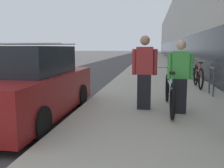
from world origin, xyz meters
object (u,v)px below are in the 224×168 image
object	(u,v)px
bike_rack_hoop	(212,78)
parked_sedan_curbside	(27,86)
tandem_bicycle	(170,92)
cruiser_bike_nearest	(198,77)
person_bystander	(144,73)
person_rider	(180,77)
cruiser_bike_middle	(194,71)

from	to	relation	value
bike_rack_hoop	parked_sedan_curbside	world-z (taller)	parked_sedan_curbside
tandem_bicycle	cruiser_bike_nearest	xyz separation A→B (m)	(1.24, 3.44, -0.00)
cruiser_bike_nearest	parked_sedan_curbside	size ratio (longest dim) A/B	0.42
tandem_bicycle	person_bystander	xyz separation A→B (m)	(-0.59, -0.05, 0.46)
person_rider	bike_rack_hoop	world-z (taller)	person_rider
person_bystander	cruiser_bike_middle	distance (m)	6.22
tandem_bicycle	cruiser_bike_middle	world-z (taller)	tandem_bicycle
bike_rack_hoop	person_bystander	bearing A→B (deg)	-133.44
person_rider	person_bystander	size ratio (longest dim) A/B	0.93
tandem_bicycle	bike_rack_hoop	xyz separation A→B (m)	(1.39, 2.04, 0.12)
person_rider	person_bystander	distance (m)	0.82
person_bystander	cruiser_bike_nearest	world-z (taller)	person_bystander
person_rider	cruiser_bike_nearest	xyz separation A→B (m)	(1.05, 3.74, -0.41)
parked_sedan_curbside	tandem_bicycle	bearing A→B (deg)	13.22
tandem_bicycle	cruiser_bike_nearest	distance (m)	3.66
parked_sedan_curbside	bike_rack_hoop	bearing A→B (deg)	31.44
person_rider	cruiser_bike_middle	size ratio (longest dim) A/B	0.87
person_rider	parked_sedan_curbside	world-z (taller)	person_rider
person_rider	tandem_bicycle	bearing A→B (deg)	121.65
cruiser_bike_middle	person_rider	bearing A→B (deg)	-101.80
person_bystander	person_rider	bearing A→B (deg)	-18.15
person_rider	cruiser_bike_nearest	size ratio (longest dim) A/B	0.91
cruiser_bike_nearest	bike_rack_hoop	bearing A→B (deg)	-84.13
bike_rack_hoop	cruiser_bike_middle	bearing A→B (deg)	88.82
bike_rack_hoop	tandem_bicycle	bearing A→B (deg)	-124.24
person_bystander	tandem_bicycle	bearing A→B (deg)	4.71
bike_rack_hoop	cruiser_bike_nearest	world-z (taller)	cruiser_bike_nearest
person_rider	bike_rack_hoop	distance (m)	2.64
tandem_bicycle	cruiser_bike_middle	distance (m)	5.99
tandem_bicycle	person_bystander	size ratio (longest dim) A/B	1.45
person_bystander	cruiser_bike_nearest	xyz separation A→B (m)	(1.83, 3.49, -0.46)
bike_rack_hoop	cruiser_bike_middle	xyz separation A→B (m)	(0.08, 3.77, -0.13)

